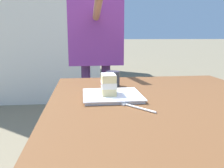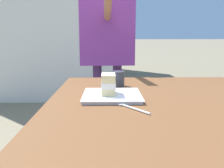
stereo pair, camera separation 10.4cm
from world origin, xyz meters
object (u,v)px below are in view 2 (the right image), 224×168
object	(u,v)px
dessert_plate	(112,96)
patio_table	(169,126)
cake_slice	(108,84)
dessert_fork	(130,107)
diner_person	(107,33)
coffee_cup	(118,79)

from	to	relation	value
dessert_plate	patio_table	bearing A→B (deg)	-110.89
dessert_plate	cake_slice	world-z (taller)	cake_slice
dessert_fork	diner_person	world-z (taller)	diner_person
cake_slice	dessert_fork	xyz separation A→B (m)	(-0.16, -0.08, -0.06)
coffee_cup	patio_table	bearing A→B (deg)	-149.37
dessert_plate	diner_person	xyz separation A→B (m)	(0.89, 0.02, 0.28)
diner_person	dessert_plate	bearing A→B (deg)	-178.60
diner_person	coffee_cup	bearing A→B (deg)	-175.08
dessert_fork	diner_person	bearing A→B (deg)	4.69
dessert_plate	coffee_cup	xyz separation A→B (m)	(0.24, -0.03, 0.03)
dessert_plate	cake_slice	distance (m)	0.05
cake_slice	coffee_cup	xyz separation A→B (m)	(0.25, -0.05, -0.02)
dessert_fork	diner_person	xyz separation A→B (m)	(1.05, 0.09, 0.28)
patio_table	coffee_cup	distance (m)	0.41
dessert_plate	coffee_cup	size ratio (longest dim) A/B	3.13
dessert_fork	coffee_cup	xyz separation A→B (m)	(0.41, 0.03, 0.04)
dessert_plate	dessert_fork	size ratio (longest dim) A/B	1.72
cake_slice	dessert_plate	bearing A→B (deg)	-78.38
patio_table	coffee_cup	xyz separation A→B (m)	(0.33, 0.20, 0.14)
patio_table	coffee_cup	bearing A→B (deg)	30.63
diner_person	cake_slice	bearing A→B (deg)	-179.60
dessert_plate	dessert_fork	bearing A→B (deg)	-158.44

